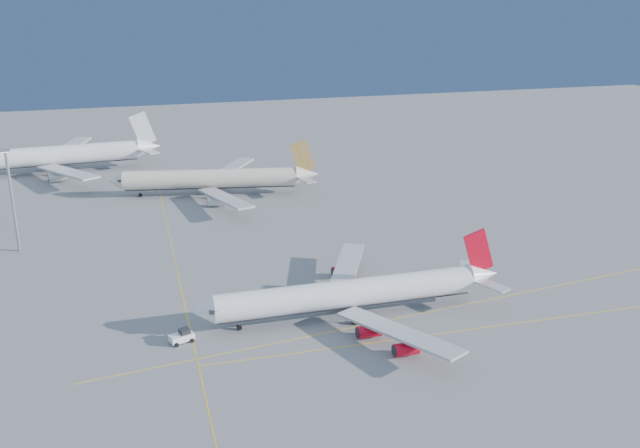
{
  "coord_description": "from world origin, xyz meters",
  "views": [
    {
      "loc": [
        -48.03,
        -117.65,
        59.4
      ],
      "look_at": [
        -7.3,
        30.04,
        7.0
      ],
      "focal_mm": 40.0,
      "sensor_mm": 36.0,
      "label": 1
    }
  ],
  "objects_px": {
    "airliner_etihad": "(215,179)",
    "pushback_tug": "(182,336)",
    "airliner_third": "(55,156)",
    "light_mast": "(11,192)",
    "airliner_virgin": "(354,293)"
  },
  "relations": [
    {
      "from": "airliner_etihad",
      "to": "pushback_tug",
      "type": "relative_size",
      "value": 13.36
    },
    {
      "from": "airliner_etihad",
      "to": "airliner_third",
      "type": "height_order",
      "value": "airliner_third"
    },
    {
      "from": "airliner_third",
      "to": "light_mast",
      "type": "height_order",
      "value": "light_mast"
    },
    {
      "from": "airliner_virgin",
      "to": "airliner_third",
      "type": "height_order",
      "value": "airliner_third"
    },
    {
      "from": "airliner_virgin",
      "to": "light_mast",
      "type": "distance_m",
      "value": 83.66
    },
    {
      "from": "airliner_virgin",
      "to": "pushback_tug",
      "type": "relative_size",
      "value": 13.11
    },
    {
      "from": "airliner_etihad",
      "to": "airliner_third",
      "type": "bearing_deg",
      "value": 149.6
    },
    {
      "from": "airliner_etihad",
      "to": "airliner_virgin",
      "type": "bearing_deg",
      "value": -70.64
    },
    {
      "from": "airliner_virgin",
      "to": "airliner_etihad",
      "type": "xyz_separation_m",
      "value": [
        -14.34,
        86.22,
        0.4
      ]
    },
    {
      "from": "airliner_virgin",
      "to": "pushback_tug",
      "type": "xyz_separation_m",
      "value": [
        -31.86,
        -2.06,
        -3.38
      ]
    },
    {
      "from": "airliner_etihad",
      "to": "airliner_third",
      "type": "distance_m",
      "value": 61.44
    },
    {
      "from": "airliner_virgin",
      "to": "pushback_tug",
      "type": "bearing_deg",
      "value": -176.88
    },
    {
      "from": "pushback_tug",
      "to": "light_mast",
      "type": "xyz_separation_m",
      "value": [
        -32.52,
        54.58,
        13.2
      ]
    },
    {
      "from": "airliner_third",
      "to": "pushback_tug",
      "type": "distance_m",
      "value": 131.41
    },
    {
      "from": "airliner_etihad",
      "to": "pushback_tug",
      "type": "height_order",
      "value": "airliner_etihad"
    }
  ]
}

